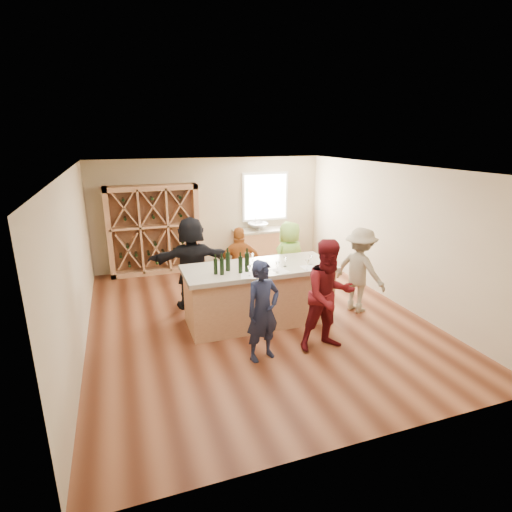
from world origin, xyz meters
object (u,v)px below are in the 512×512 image
object	(u,v)px
person_near_left	(263,311)
person_server	(360,270)
wine_bottle_a	(216,266)
tasting_counter_base	(259,296)
wine_bottle_e	(247,262)
sink	(258,226)
person_near_right	(329,296)
wine_rack	(154,230)
wine_bottle_b	(222,266)
person_far_left	(192,262)
wine_bottle_d	(240,265)
person_far_mid	(240,266)
wine_bottle_c	(228,262)
person_far_right	(289,259)

from	to	relation	value
person_near_left	person_server	bearing A→B (deg)	8.64
person_server	person_near_left	bearing A→B (deg)	90.45
wine_bottle_a	person_server	xyz separation A→B (m)	(2.84, -0.02, -0.38)
tasting_counter_base	wine_bottle_a	xyz separation A→B (m)	(-0.83, -0.16, 0.72)
wine_bottle_e	person_near_left	size ratio (longest dim) A/B	0.21
sink	person_near_right	bearing A→B (deg)	-95.68
wine_rack	wine_bottle_b	world-z (taller)	wine_rack
person_near_left	person_far_left	xyz separation A→B (m)	(-0.64, 2.32, 0.13)
sink	person_server	size ratio (longest dim) A/B	0.32
wine_bottle_d	person_near_left	size ratio (longest dim) A/B	0.18
person_server	sink	bearing A→B (deg)	-10.46
wine_rack	wine_bottle_a	distance (m)	3.69
sink	wine_bottle_b	xyz separation A→B (m)	(-1.92, -3.62, 0.21)
tasting_counter_base	person_far_mid	xyz separation A→B (m)	(-0.06, 0.96, 0.30)
sink	wine_bottle_a	bearing A→B (deg)	-119.56
wine_rack	person_far_mid	xyz separation A→B (m)	(1.46, -2.51, -0.30)
wine_rack	wine_bottle_d	distance (m)	3.87
wine_bottle_c	wine_bottle_e	size ratio (longest dim) A/B	0.98
person_near_left	person_near_right	world-z (taller)	person_near_right
tasting_counter_base	person_near_right	bearing A→B (deg)	-60.80
person_near_right	wine_bottle_c	bearing A→B (deg)	136.12
wine_rack	person_far_right	distance (m)	3.56
tasting_counter_base	wine_bottle_e	distance (m)	0.82
wine_bottle_c	person_near_right	xyz separation A→B (m)	(1.31, -1.23, -0.33)
person_server	person_far_right	xyz separation A→B (m)	(-0.97, 1.18, -0.02)
wine_bottle_c	sink	bearing A→B (deg)	62.81
wine_bottle_c	person_far_right	distance (m)	1.99
wine_bottle_c	person_near_right	size ratio (longest dim) A/B	0.18
person_server	person_far_left	bearing A→B (deg)	43.84
wine_rack	wine_bottle_c	size ratio (longest dim) A/B	6.71
wine_rack	wine_bottle_b	size ratio (longest dim) A/B	7.48
wine_bottle_e	person_near_right	size ratio (longest dim) A/B	0.18
wine_bottle_d	person_far_mid	bearing A→B (deg)	73.40
wine_bottle_e	person_near_left	xyz separation A→B (m)	(-0.09, -1.04, -0.45)
wine_rack	wine_bottle_e	xyz separation A→B (m)	(1.23, -3.66, 0.15)
wine_rack	wine_bottle_a	bearing A→B (deg)	-79.32
wine_bottle_a	wine_bottle_d	world-z (taller)	wine_bottle_d
wine_bottle_e	person_near_left	bearing A→B (deg)	-94.91
tasting_counter_base	wine_bottle_e	bearing A→B (deg)	-145.75
sink	person_near_right	size ratio (longest dim) A/B	0.30
sink	person_far_mid	distance (m)	2.74
wine_bottle_a	wine_bottle_c	bearing A→B (deg)	23.24
person_server	person_near_right	bearing A→B (deg)	107.10
wine_bottle_d	person_near_right	distance (m)	1.57
wine_rack	person_near_right	world-z (taller)	wine_rack
sink	wine_bottle_a	world-z (taller)	wine_bottle_a
sink	person_far_right	size ratio (longest dim) A/B	0.33
wine_bottle_b	wine_bottle_d	size ratio (longest dim) A/B	1.01
person_near_right	wine_rack	bearing A→B (deg)	114.65
wine_bottle_c	wine_bottle_e	distance (m)	0.34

